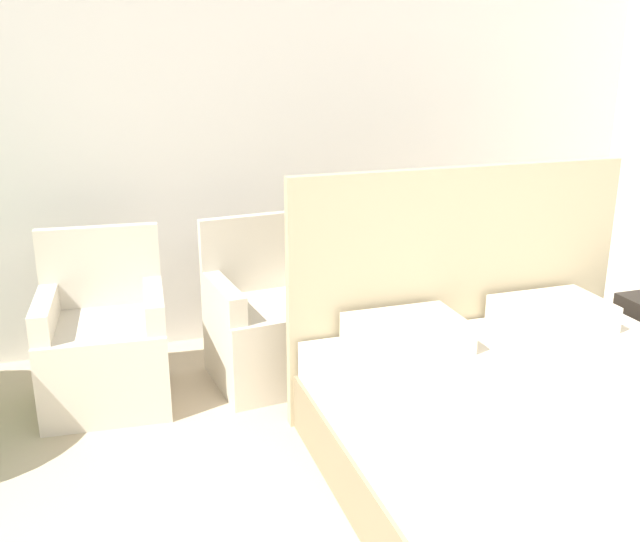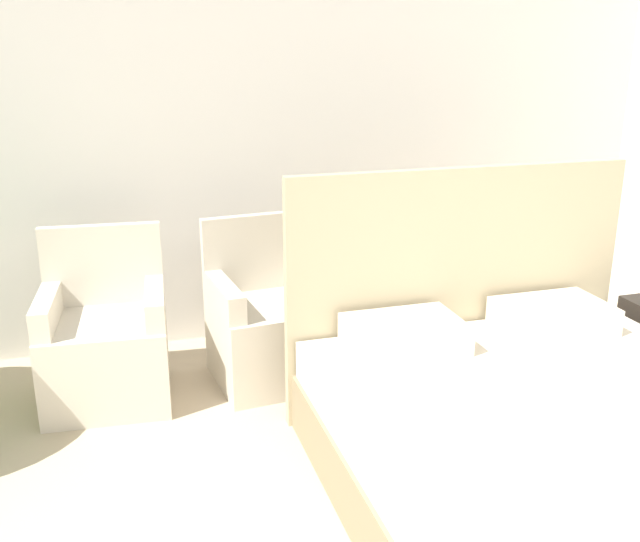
# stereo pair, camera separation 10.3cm
# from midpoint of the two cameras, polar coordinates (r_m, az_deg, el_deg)

# --- Properties ---
(wall_back) EXTENTS (10.00, 0.06, 2.90)m
(wall_back) POSITION_cam_midpoint_polar(r_m,az_deg,el_deg) (4.62, -7.40, 12.02)
(wall_back) COLOR silver
(wall_back) RESTS_ON ground_plane
(bed) EXTENTS (1.89, 2.10, 1.31)m
(bed) POSITION_cam_midpoint_polar(r_m,az_deg,el_deg) (3.30, 17.75, -12.68)
(bed) COLOR #8C7A5B
(bed) RESTS_ON ground_plane
(armchair_near_window_left) EXTENTS (0.70, 0.66, 0.94)m
(armchair_near_window_left) POSITION_cam_midpoint_polar(r_m,az_deg,el_deg) (4.09, -17.52, -6.14)
(armchair_near_window_left) COLOR beige
(armchair_near_window_left) RESTS_ON ground_plane
(armchair_near_window_right) EXTENTS (0.72, 0.68, 0.94)m
(armchair_near_window_right) POSITION_cam_midpoint_polar(r_m,az_deg,el_deg) (4.19, -4.69, -4.78)
(armchair_near_window_right) COLOR beige
(armchair_near_window_right) RESTS_ON ground_plane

